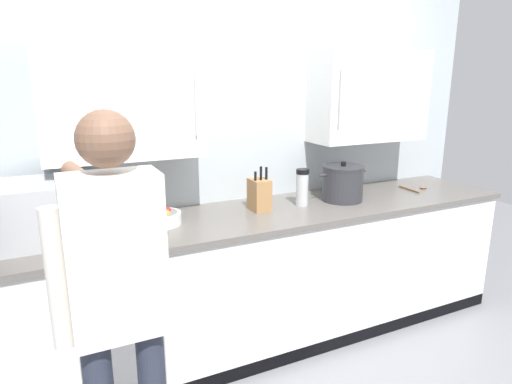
# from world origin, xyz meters

# --- Properties ---
(back_wall_tiled) EXTENTS (3.78, 0.44, 2.89)m
(back_wall_tiled) POSITION_xyz_m (0.00, 0.99, 1.49)
(back_wall_tiled) COLOR #B2BCC1
(back_wall_tiled) RESTS_ON ground_plane
(counter_unit) EXTENTS (3.45, 0.71, 0.91)m
(counter_unit) POSITION_xyz_m (0.00, 0.64, 0.45)
(counter_unit) COLOR white
(counter_unit) RESTS_ON ground_plane
(microwave_oven) EXTENTS (0.64, 0.80, 0.31)m
(microwave_oven) POSITION_xyz_m (-1.33, 0.68, 1.06)
(microwave_oven) COLOR #B7BABF
(microwave_oven) RESTS_ON counter_unit
(stock_pot) EXTENTS (0.38, 0.29, 0.27)m
(stock_pot) POSITION_xyz_m (0.54, 0.65, 1.03)
(stock_pot) COLOR #2D2D33
(stock_pot) RESTS_ON counter_unit
(wooden_spoon) EXTENTS (0.18, 0.22, 0.02)m
(wooden_spoon) POSITION_xyz_m (1.25, 0.66, 0.92)
(wooden_spoon) COLOR brown
(wooden_spoon) RESTS_ON counter_unit
(knife_block) EXTENTS (0.11, 0.15, 0.29)m
(knife_block) POSITION_xyz_m (-0.08, 0.69, 1.01)
(knife_block) COLOR #A37547
(knife_block) RESTS_ON counter_unit
(fruit_bowl) EXTENTS (0.23, 0.23, 0.09)m
(fruit_bowl) POSITION_xyz_m (-0.72, 0.68, 0.95)
(fruit_bowl) COLOR white
(fruit_bowl) RESTS_ON counter_unit
(thermos_flask) EXTENTS (0.09, 0.09, 0.25)m
(thermos_flask) POSITION_xyz_m (0.22, 0.66, 1.03)
(thermos_flask) COLOR #B7BABF
(thermos_flask) RESTS_ON counter_unit
(person_figure) EXTENTS (0.44, 0.62, 1.64)m
(person_figure) POSITION_xyz_m (-1.11, -0.19, 0.97)
(person_figure) COLOR #282D3D
(person_figure) RESTS_ON ground_plane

